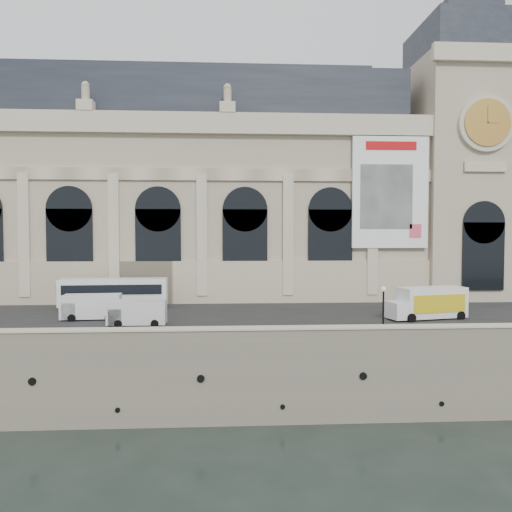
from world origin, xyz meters
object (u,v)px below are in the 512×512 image
at_px(van_b, 135,313).
at_px(bus_left, 114,292).
at_px(box_truck, 428,303).
at_px(lamp_right, 383,312).
at_px(van_c, 89,307).

bearing_deg(van_b, bus_left, 112.24).
relative_size(van_b, box_truck, 0.64).
bearing_deg(box_truck, bus_left, 165.69).
bearing_deg(bus_left, box_truck, -14.31).
relative_size(bus_left, van_b, 2.25).
xyz_separation_m(bus_left, box_truck, (31.31, -7.98, -0.34)).
bearing_deg(lamp_right, bus_left, 147.63).
height_order(bus_left, van_b, bus_left).
bearing_deg(lamp_right, van_c, 160.38).
height_order(bus_left, van_c, bus_left).
xyz_separation_m(box_truck, lamp_right, (-6.73, -7.59, 0.44)).
xyz_separation_m(bus_left, van_c, (-0.88, -6.50, -0.64)).
distance_m(van_b, van_c, 5.92).
height_order(van_c, box_truck, box_truck).
bearing_deg(bus_left, lamp_right, -32.37).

